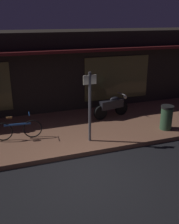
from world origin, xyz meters
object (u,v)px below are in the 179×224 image
at_px(bicycle_parked, 18,130).
at_px(trash_bin, 166,117).
at_px(motorcycle, 112,106).
at_px(sign_post, 90,103).

relative_size(bicycle_parked, trash_bin, 1.78).
xyz_separation_m(motorcycle, trash_bin, (1.42, -1.86, -0.03)).
bearing_deg(sign_post, trash_bin, -0.08).
distance_m(motorcycle, bicycle_parked, 4.07).
xyz_separation_m(motorcycle, bicycle_parked, (-3.97, -0.91, -0.14)).
relative_size(motorcycle, bicycle_parked, 1.02).
xyz_separation_m(motorcycle, sign_post, (-1.65, -1.86, 0.86)).
xyz_separation_m(sign_post, trash_bin, (3.07, -0.00, -0.89)).
distance_m(sign_post, trash_bin, 3.19).
height_order(motorcycle, trash_bin, motorcycle).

